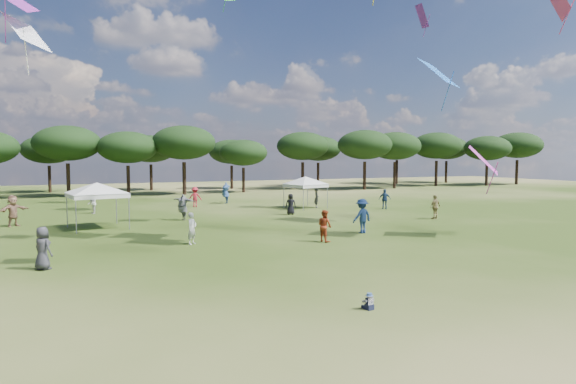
% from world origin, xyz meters
% --- Properties ---
extents(ground, '(140.00, 140.00, 0.00)m').
position_xyz_m(ground, '(0.00, 0.00, 0.00)').
color(ground, '#334715').
rests_on(ground, ground).
extents(tree_line, '(108.78, 17.63, 7.77)m').
position_xyz_m(tree_line, '(2.39, 47.41, 5.42)').
color(tree_line, black).
rests_on(tree_line, ground).
extents(tent_left, '(5.99, 5.99, 2.97)m').
position_xyz_m(tent_left, '(-6.40, 21.03, 2.55)').
color(tent_left, gray).
rests_on(tent_left, ground).
extents(tent_right, '(5.26, 5.26, 2.86)m').
position_xyz_m(tent_right, '(9.45, 26.20, 2.43)').
color(tent_right, gray).
rests_on(tent_right, ground).
extents(toddler, '(0.32, 0.35, 0.46)m').
position_xyz_m(toddler, '(-0.12, 2.11, 0.20)').
color(toddler, black).
rests_on(toddler, ground).
extents(festival_crowd, '(28.09, 23.36, 1.90)m').
position_xyz_m(festival_crowd, '(-0.03, 22.75, 0.88)').
color(festival_crowd, black).
rests_on(festival_crowd, ground).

